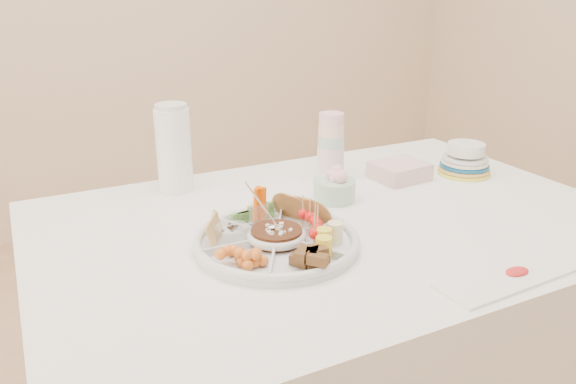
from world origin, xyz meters
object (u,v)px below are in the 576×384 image
dining_table (331,341)px  party_tray (277,238)px  plate_stack (465,158)px  thermos (174,147)px

dining_table → party_tray: bearing=-159.0°
party_tray → plate_stack: 0.80m
thermos → plate_stack: 0.91m
dining_table → party_tray: 0.46m
dining_table → thermos: 0.72m
dining_table → plate_stack: bearing=12.8°
party_tray → thermos: 0.50m
thermos → dining_table: bearing=-52.2°
plate_stack → thermos: bearing=162.6°
thermos → plate_stack: thermos is taller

